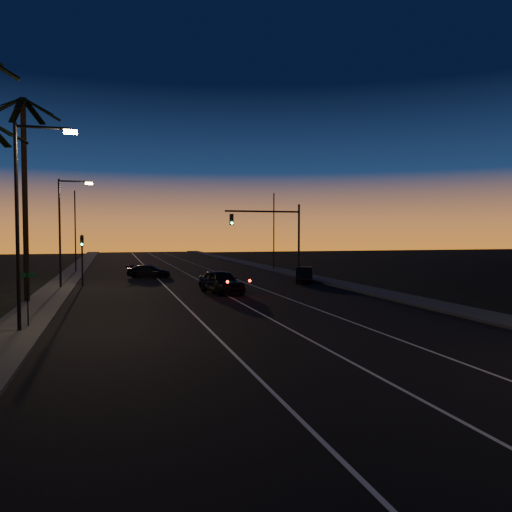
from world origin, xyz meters
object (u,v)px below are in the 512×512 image
object	(u,v)px
cross_car	(149,271)
right_car	(304,275)
signal_mast	(275,228)
lead_car	(221,281)

from	to	relation	value
cross_car	right_car	bearing A→B (deg)	-34.21
right_car	signal_mast	bearing A→B (deg)	126.20
lead_car	right_car	world-z (taller)	lead_car
signal_mast	right_car	world-z (taller)	signal_mast
lead_car	right_car	size ratio (longest dim) A/B	1.33
signal_mast	lead_car	xyz separation A→B (m)	(-6.73, -8.07, -3.94)
right_car	cross_car	xyz separation A→B (m)	(-12.71, 8.64, -0.05)
signal_mast	right_car	bearing A→B (deg)	-53.80
signal_mast	cross_car	bearing A→B (deg)	150.67
signal_mast	cross_car	xyz separation A→B (m)	(-10.85, 6.10, -4.16)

